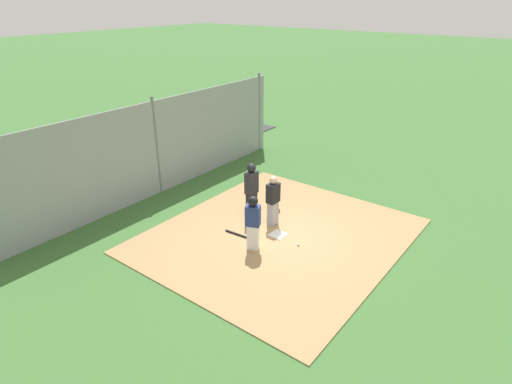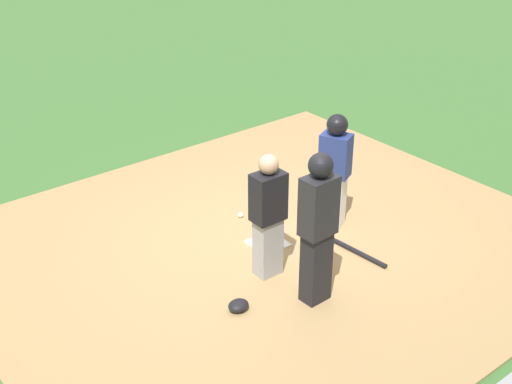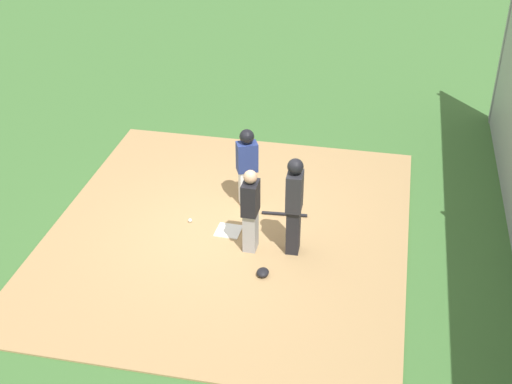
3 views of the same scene
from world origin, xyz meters
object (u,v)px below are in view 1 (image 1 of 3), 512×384
Objects in this scene: home_plate at (278,235)px; catcher at (273,200)px; parked_car_green at (147,131)px; runner at (253,220)px; umpire at (252,190)px; baseball at (298,245)px; baseball_bat at (238,234)px; parked_car_red at (38,174)px; catcher_mask at (276,210)px.

home_plate is 1.03m from catcher.
runner is at bearing -121.41° from parked_car_green.
umpire reaches higher than catcher.
runner is 21.18× the size of baseball.
catcher is 1.59m from baseball.
baseball_bat is at bearing -71.12° from baseball.
baseball_bat is 0.20× the size of parked_car_green.
home_plate is at bearing 109.78° from parked_car_red.
umpire is (-0.34, -1.23, 0.95)m from home_plate.
catcher is 0.36× the size of parked_car_red.
parked_car_green reaches higher than baseball_bat.
home_plate is at bearing -16.88° from umpire.
runner is 8.50m from parked_car_red.
catcher is 6.48× the size of catcher_mask.
catcher reaches higher than parked_car_red.
parked_car_green is at bearing 41.51° from runner.
umpire is 7.52× the size of catcher_mask.
catcher is 1.09m from catcher_mask.
catcher is (-0.42, -0.50, 0.79)m from home_plate.
baseball is 10.92m from parked_car_green.
parked_car_red reaches higher than home_plate.
baseball_bat is 7.81m from parked_car_red.
parked_car_red is (2.81, -7.27, -0.37)m from umpire.
parked_car_red reaches higher than baseball.
parked_car_red is (2.33, -9.27, 0.55)m from baseball.
catcher is 9.53m from parked_car_green.
parked_car_red is (2.90, -8.00, -0.22)m from catcher.
parked_car_red is at bearing -176.31° from parked_car_green.
baseball is (0.57, 1.27, -0.77)m from catcher.
baseball_bat is 9.57m from parked_car_green.
baseball_bat is at bearing -1.54° from catcher_mask.
home_plate is at bearing -145.73° from baseball_bat.
runner is 1.83× the size of baseball_bat.
umpire is at bearing -105.32° from home_plate.
catcher reaches higher than parked_car_green.
baseball_bat is (-0.29, -0.78, -0.85)m from runner.
baseball_bat is 1.86m from catcher_mask.
catcher reaches higher than baseball.
catcher is 0.36× the size of parked_car_green.
catcher_mask is at bearing -128.37° from baseball.
runner is 6.53× the size of catcher_mask.
umpire is at bearing -24.99° from catcher_mask.
umpire reaches higher than runner.
runner reaches higher than catcher_mask.
baseball reaches higher than home_plate.
catcher reaches higher than baseball_bat.
umpire is 1.74m from runner.
parked_car_green is (-2.92, -8.36, -0.37)m from umpire.
catcher is at bearing 5.08° from umpire.
home_plate is 0.28× the size of catcher.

